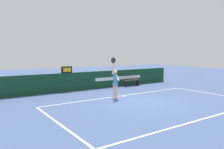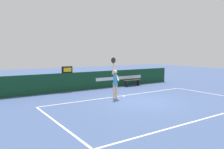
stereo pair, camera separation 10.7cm
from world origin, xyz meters
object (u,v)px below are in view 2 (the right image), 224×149
tennis_ball (116,58)px  courtside_bench_near (132,81)px  tennis_player (115,82)px  speed_display (67,70)px

tennis_ball → courtside_bench_near: (3.96, 3.34, -2.01)m
tennis_player → courtside_bench_near: bearing=39.8°
tennis_ball → courtside_bench_near: bearing=40.2°
speed_display → courtside_bench_near: (5.46, -0.56, -1.16)m
tennis_player → courtside_bench_near: size_ratio=1.47×
speed_display → tennis_ball: 4.26m
speed_display → tennis_player: tennis_player is taller
speed_display → courtside_bench_near: speed_display is taller
speed_display → courtside_bench_near: 5.61m
tennis_player → tennis_ball: size_ratio=36.18×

